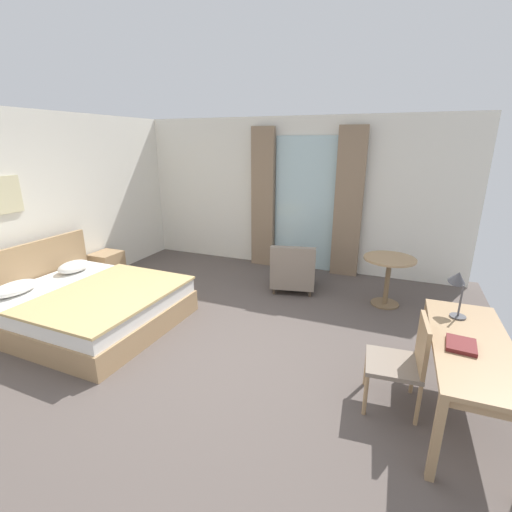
% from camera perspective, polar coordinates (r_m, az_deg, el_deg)
% --- Properties ---
extents(ground, '(6.47, 7.15, 0.10)m').
position_cam_1_polar(ground, '(4.32, -7.64, -15.29)').
color(ground, '#564C47').
extents(wall_back, '(6.07, 0.12, 2.72)m').
position_cam_1_polar(wall_back, '(6.76, 5.90, 9.66)').
color(wall_back, white).
rests_on(wall_back, ground).
extents(wall_left, '(0.12, 6.75, 2.72)m').
position_cam_1_polar(wall_left, '(5.83, -34.82, 5.32)').
color(wall_left, white).
rests_on(wall_left, ground).
extents(balcony_glass_door, '(1.12, 0.02, 2.39)m').
position_cam_1_polar(balcony_glass_door, '(6.65, 7.76, 8.03)').
color(balcony_glass_door, silver).
rests_on(balcony_glass_door, ground).
extents(curtain_panel_left, '(0.43, 0.10, 2.55)m').
position_cam_1_polar(curtain_panel_left, '(6.77, 1.08, 9.04)').
color(curtain_panel_left, '#897056').
rests_on(curtain_panel_left, ground).
extents(curtain_panel_right, '(0.47, 0.10, 2.55)m').
position_cam_1_polar(curtain_panel_right, '(6.39, 14.41, 7.97)').
color(curtain_panel_right, '#897056').
rests_on(curtain_panel_right, ground).
extents(bed, '(2.18, 1.90, 0.97)m').
position_cam_1_polar(bed, '(5.22, -25.19, -6.95)').
color(bed, tan).
rests_on(bed, ground).
extents(nightstand, '(0.41, 0.47, 0.50)m').
position_cam_1_polar(nightstand, '(6.67, -22.46, -1.56)').
color(nightstand, tan).
rests_on(nightstand, ground).
extents(writing_desk, '(0.63, 1.60, 0.73)m').
position_cam_1_polar(writing_desk, '(3.53, 30.83, -12.82)').
color(writing_desk, tan).
rests_on(writing_desk, ground).
extents(desk_chair, '(0.50, 0.50, 0.87)m').
position_cam_1_polar(desk_chair, '(3.51, 22.38, -14.81)').
color(desk_chair, gray).
rests_on(desk_chair, ground).
extents(desk_lamp, '(0.19, 0.27, 0.43)m').
position_cam_1_polar(desk_lamp, '(3.85, 29.33, -3.62)').
color(desk_lamp, '#4C4C51').
rests_on(desk_lamp, writing_desk).
extents(closed_book, '(0.24, 0.28, 0.03)m').
position_cam_1_polar(closed_book, '(3.37, 29.71, -12.12)').
color(closed_book, maroon).
rests_on(closed_book, writing_desk).
extents(armchair_by_window, '(0.82, 0.86, 0.78)m').
position_cam_1_polar(armchair_by_window, '(5.80, 5.96, -2.28)').
color(armchair_by_window, gray).
rests_on(armchair_by_window, ground).
extents(round_cafe_table, '(0.72, 0.72, 0.72)m').
position_cam_1_polar(round_cafe_table, '(5.49, 20.24, -2.09)').
color(round_cafe_table, tan).
rests_on(round_cafe_table, ground).
extents(framed_picture, '(0.03, 0.37, 0.48)m').
position_cam_1_polar(framed_picture, '(5.73, -34.71, 7.98)').
color(framed_picture, beige).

